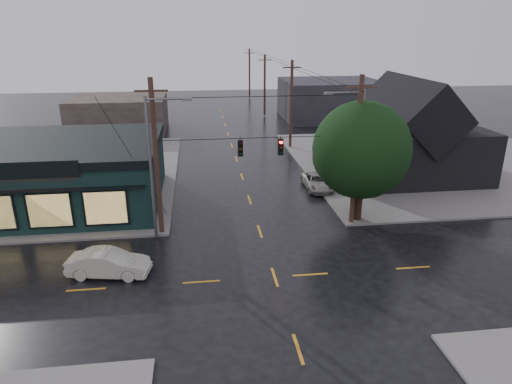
{
  "coord_description": "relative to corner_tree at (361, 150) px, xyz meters",
  "views": [
    {
      "loc": [
        -3.83,
        -21.63,
        12.9
      ],
      "look_at": [
        -0.42,
        4.72,
        3.3
      ],
      "focal_mm": 32.0,
      "sensor_mm": 36.0,
      "label": 1
    }
  ],
  "objects": [
    {
      "name": "utility_pole_far_b",
      "position": [
        -0.53,
        41.0,
        -5.12
      ],
      "size": [
        2.0,
        0.32,
        9.15
      ],
      "primitive_type": null,
      "color": "black",
      "rests_on": "ground"
    },
    {
      "name": "ground_plane",
      "position": [
        -7.03,
        -7.0,
        -5.12
      ],
      "size": [
        160.0,
        160.0,
        0.0
      ],
      "primitive_type": "plane",
      "color": "black"
    },
    {
      "name": "streetlight_nw",
      "position": [
        -13.83,
        -1.2,
        -5.12
      ],
      "size": [
        5.4,
        0.3,
        9.15
      ],
      "primitive_type": null,
      "color": "slate",
      "rests_on": "ground"
    },
    {
      "name": "corner_tree",
      "position": [
        0.0,
        0.0,
        0.0
      ],
      "size": [
        6.64,
        6.64,
        8.31
      ],
      "color": "black",
      "rests_on": "ground"
    },
    {
      "name": "sidewalk_nw",
      "position": [
        -27.03,
        13.0,
        -5.04
      ],
      "size": [
        28.0,
        28.0,
        0.15
      ],
      "primitive_type": "cube",
      "color": "slate",
      "rests_on": "ground"
    },
    {
      "name": "pizza_shop",
      "position": [
        -22.03,
        5.94,
        -2.56
      ],
      "size": [
        16.3,
        12.34,
        4.9
      ],
      "color": "black",
      "rests_on": "ground"
    },
    {
      "name": "utility_pole_far_c",
      "position": [
        -0.53,
        61.0,
        -5.12
      ],
      "size": [
        2.0,
        0.32,
        9.15
      ],
      "primitive_type": null,
      "color": "black",
      "rests_on": "ground"
    },
    {
      "name": "streetlight_ne",
      "position": [
        -0.03,
        0.2,
        -5.12
      ],
      "size": [
        5.4,
        0.3,
        9.15
      ],
      "primitive_type": null,
      "color": "slate",
      "rests_on": "ground"
    },
    {
      "name": "ne_building",
      "position": [
        7.97,
        10.0,
        -0.65
      ],
      "size": [
        12.6,
        11.6,
        8.75
      ],
      "color": "black",
      "rests_on": "ground"
    },
    {
      "name": "utility_pole_far_a",
      "position": [
        -0.53,
        21.0,
        -5.12
      ],
      "size": [
        2.0,
        0.32,
        9.65
      ],
      "primitive_type": null,
      "color": "black",
      "rests_on": "ground"
    },
    {
      "name": "utility_pole_nw",
      "position": [
        -13.53,
        -0.5,
        -5.12
      ],
      "size": [
        2.0,
        0.32,
        10.15
      ],
      "primitive_type": null,
      "color": "black",
      "rests_on": "ground"
    },
    {
      "name": "sidewalk_ne",
      "position": [
        12.97,
        13.0,
        -5.04
      ],
      "size": [
        28.0,
        28.0,
        0.15
      ],
      "primitive_type": "cube",
      "color": "slate",
      "rests_on": "ground"
    },
    {
      "name": "suv_silver",
      "position": [
        -1.03,
        6.88,
        -4.49
      ],
      "size": [
        2.15,
        4.55,
        1.26
      ],
      "primitive_type": "imported",
      "rotation": [
        0.0,
        0.0,
        -0.02
      ],
      "color": "gray",
      "rests_on": "ground"
    },
    {
      "name": "utility_pole_ne",
      "position": [
        -0.53,
        -0.5,
        -5.12
      ],
      "size": [
        2.0,
        0.32,
        10.15
      ],
      "primitive_type": null,
      "color": "black",
      "rests_on": "ground"
    },
    {
      "name": "bg_building_east",
      "position": [
        8.97,
        38.0,
        -2.32
      ],
      "size": [
        14.0,
        12.0,
        5.6
      ],
      "primitive_type": "cube",
      "color": "#232327",
      "rests_on": "ground"
    },
    {
      "name": "span_signal_assembly",
      "position": [
        -6.93,
        -0.5,
        0.58
      ],
      "size": [
        13.0,
        0.48,
        1.23
      ],
      "color": "black",
      "rests_on": "ground"
    },
    {
      "name": "sedan_cream",
      "position": [
        -16.04,
        -5.63,
        -4.39
      ],
      "size": [
        4.64,
        2.28,
        1.46
      ],
      "primitive_type": "imported",
      "rotation": [
        0.0,
        0.0,
        1.4
      ],
      "color": "beige",
      "rests_on": "ground"
    },
    {
      "name": "bg_building_west",
      "position": [
        -21.03,
        33.0,
        -2.92
      ],
      "size": [
        12.0,
        10.0,
        4.4
      ],
      "primitive_type": "cube",
      "color": "#322924",
      "rests_on": "ground"
    }
  ]
}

